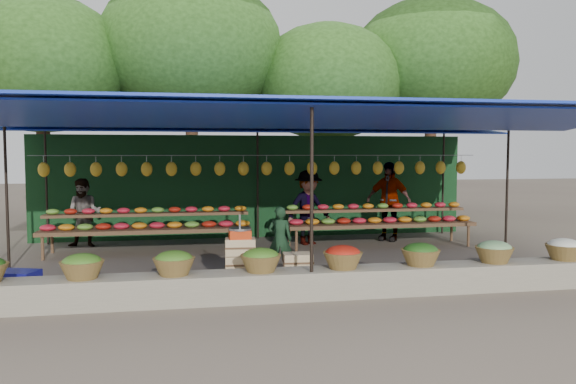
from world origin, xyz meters
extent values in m
plane|color=brown|center=(0.00, 0.00, 0.00)|extent=(60.00, 60.00, 0.00)
cube|color=gray|center=(0.00, -2.75, 0.20)|extent=(10.60, 0.55, 0.40)
cylinder|color=black|center=(0.00, -2.90, 1.40)|extent=(0.05, 0.05, 2.80)
cylinder|color=black|center=(-4.80, 0.00, 1.40)|extent=(0.05, 0.05, 2.80)
cylinder|color=black|center=(4.80, 0.00, 1.40)|extent=(0.05, 0.05, 2.80)
cylinder|color=black|center=(-4.80, 2.90, 1.40)|extent=(0.05, 0.05, 2.80)
cylinder|color=black|center=(0.00, 2.90, 1.40)|extent=(0.05, 0.05, 2.80)
cylinder|color=black|center=(4.80, 2.90, 1.40)|extent=(0.05, 0.05, 2.80)
cube|color=#1734B3|center=(0.00, 0.00, 2.80)|extent=(10.80, 6.60, 0.04)
cube|color=#1734B3|center=(0.00, -2.00, 2.62)|extent=(10.80, 2.19, 0.26)
cube|color=#1734B3|center=(0.00, 2.00, 2.62)|extent=(10.80, 2.19, 0.26)
cylinder|color=#9C9DA2|center=(0.00, 1.40, 2.02)|extent=(9.60, 0.01, 0.01)
ellipsoid|color=gold|center=(-4.50, 1.40, 1.74)|extent=(0.23, 0.17, 0.30)
ellipsoid|color=gold|center=(-4.00, 1.40, 1.74)|extent=(0.23, 0.17, 0.30)
ellipsoid|color=gold|center=(-3.50, 1.40, 1.74)|extent=(0.23, 0.17, 0.30)
ellipsoid|color=gold|center=(-3.00, 1.40, 1.74)|extent=(0.23, 0.17, 0.30)
ellipsoid|color=gold|center=(-2.50, 1.40, 1.74)|extent=(0.23, 0.17, 0.30)
ellipsoid|color=gold|center=(-2.00, 1.40, 1.74)|extent=(0.23, 0.17, 0.30)
ellipsoid|color=gold|center=(-1.50, 1.40, 1.74)|extent=(0.23, 0.17, 0.30)
ellipsoid|color=gold|center=(-1.00, 1.40, 1.74)|extent=(0.23, 0.17, 0.30)
ellipsoid|color=gold|center=(-0.50, 1.40, 1.74)|extent=(0.23, 0.17, 0.30)
ellipsoid|color=gold|center=(0.00, 1.40, 1.74)|extent=(0.23, 0.17, 0.30)
ellipsoid|color=gold|center=(0.50, 1.40, 1.74)|extent=(0.23, 0.17, 0.30)
ellipsoid|color=gold|center=(1.00, 1.40, 1.74)|extent=(0.23, 0.17, 0.30)
ellipsoid|color=gold|center=(1.50, 1.40, 1.74)|extent=(0.23, 0.17, 0.30)
ellipsoid|color=gold|center=(2.00, 1.40, 1.74)|extent=(0.23, 0.17, 0.30)
ellipsoid|color=gold|center=(2.50, 1.40, 1.74)|extent=(0.23, 0.17, 0.30)
ellipsoid|color=gold|center=(3.00, 1.40, 1.74)|extent=(0.23, 0.17, 0.30)
ellipsoid|color=gold|center=(3.50, 1.40, 1.74)|extent=(0.23, 0.17, 0.30)
ellipsoid|color=gold|center=(4.00, 1.40, 1.74)|extent=(0.23, 0.17, 0.30)
ellipsoid|color=gold|center=(4.50, 1.40, 1.74)|extent=(0.23, 0.17, 0.30)
ellipsoid|color=#40721E|center=(-3.10, -2.75, 0.62)|extent=(0.52, 0.52, 0.23)
ellipsoid|color=#40721E|center=(-1.90, -2.75, 0.62)|extent=(0.52, 0.52, 0.23)
ellipsoid|color=#40721E|center=(-0.70, -2.75, 0.62)|extent=(0.52, 0.52, 0.23)
ellipsoid|color=#A91C0E|center=(0.50, -2.75, 0.62)|extent=(0.52, 0.52, 0.23)
ellipsoid|color=#235115|center=(1.70, -2.75, 0.62)|extent=(0.52, 0.52, 0.23)
ellipsoid|color=#72A265|center=(2.90, -2.75, 0.62)|extent=(0.52, 0.52, 0.23)
ellipsoid|color=silver|center=(4.10, -2.75, 0.62)|extent=(0.52, 0.52, 0.23)
cube|color=#184420|center=(0.00, 3.15, 1.25)|extent=(10.60, 0.06, 2.50)
cylinder|color=#332312|center=(-5.50, 5.80, 1.98)|extent=(0.36, 0.36, 3.97)
ellipsoid|color=#1B380F|center=(-5.50, 5.80, 4.46)|extent=(4.77, 4.77, 3.69)
cylinder|color=#332312|center=(-1.50, 6.20, 2.24)|extent=(0.36, 0.36, 4.48)
ellipsoid|color=#1B380F|center=(-1.50, 6.20, 5.04)|extent=(5.39, 5.39, 4.17)
cylinder|color=#332312|center=(2.50, 5.90, 1.86)|extent=(0.36, 0.36, 3.71)
ellipsoid|color=#1B380F|center=(2.50, 5.90, 4.18)|extent=(4.47, 4.47, 3.45)
cylinder|color=#332312|center=(6.00, 6.30, 2.18)|extent=(0.36, 0.36, 4.35)
ellipsoid|color=#1B380F|center=(6.00, 6.30, 4.90)|extent=(5.24, 5.24, 4.05)
cube|color=#48371D|center=(-2.50, 1.30, 0.50)|extent=(4.20, 0.95, 0.08)
cube|color=#48371D|center=(-2.50, 1.60, 0.78)|extent=(4.20, 0.35, 0.06)
cylinder|color=#48371D|center=(-4.45, 0.90, 0.25)|extent=(0.06, 0.06, 0.50)
cylinder|color=#48371D|center=(-0.55, 0.90, 0.25)|extent=(0.06, 0.06, 0.50)
cylinder|color=#48371D|center=(-4.45, 1.70, 0.25)|extent=(0.06, 0.06, 0.50)
cylinder|color=#48371D|center=(-0.55, 1.70, 0.25)|extent=(0.06, 0.06, 0.50)
ellipsoid|color=red|center=(-4.40, 1.15, 0.60)|extent=(0.31, 0.26, 0.13)
ellipsoid|color=#5E982E|center=(-4.40, 1.60, 0.87)|extent=(0.26, 0.22, 0.12)
ellipsoid|color=orange|center=(-4.05, 1.15, 0.60)|extent=(0.31, 0.26, 0.13)
ellipsoid|color=#A91C0E|center=(-4.05, 1.60, 0.87)|extent=(0.26, 0.22, 0.12)
ellipsoid|color=#5E982E|center=(-3.70, 1.15, 0.60)|extent=(0.31, 0.26, 0.13)
ellipsoid|color=red|center=(-3.70, 1.60, 0.87)|extent=(0.26, 0.22, 0.12)
ellipsoid|color=#A91C0E|center=(-3.35, 1.15, 0.60)|extent=(0.31, 0.26, 0.13)
ellipsoid|color=orange|center=(-3.35, 1.60, 0.87)|extent=(0.26, 0.22, 0.12)
ellipsoid|color=red|center=(-3.00, 1.15, 0.60)|extent=(0.31, 0.26, 0.13)
ellipsoid|color=red|center=(-3.00, 1.60, 0.87)|extent=(0.26, 0.22, 0.12)
ellipsoid|color=orange|center=(-2.65, 1.15, 0.60)|extent=(0.31, 0.26, 0.13)
ellipsoid|color=orange|center=(-2.65, 1.60, 0.87)|extent=(0.26, 0.22, 0.12)
ellipsoid|color=red|center=(-2.30, 1.15, 0.60)|extent=(0.31, 0.26, 0.13)
ellipsoid|color=#5E982E|center=(-2.30, 1.60, 0.87)|extent=(0.26, 0.22, 0.12)
ellipsoid|color=orange|center=(-1.95, 1.15, 0.60)|extent=(0.31, 0.26, 0.13)
ellipsoid|color=#A91C0E|center=(-1.95, 1.60, 0.87)|extent=(0.26, 0.22, 0.12)
ellipsoid|color=#5E982E|center=(-1.60, 1.15, 0.60)|extent=(0.31, 0.26, 0.13)
ellipsoid|color=red|center=(-1.60, 1.60, 0.87)|extent=(0.26, 0.22, 0.12)
ellipsoid|color=#A91C0E|center=(-1.25, 1.15, 0.60)|extent=(0.31, 0.26, 0.13)
ellipsoid|color=orange|center=(-1.25, 1.60, 0.87)|extent=(0.26, 0.22, 0.12)
ellipsoid|color=red|center=(-0.90, 1.15, 0.60)|extent=(0.31, 0.26, 0.13)
ellipsoid|color=red|center=(-0.90, 1.60, 0.87)|extent=(0.26, 0.22, 0.12)
ellipsoid|color=orange|center=(-0.55, 1.15, 0.60)|extent=(0.31, 0.26, 0.13)
ellipsoid|color=orange|center=(-0.55, 1.60, 0.87)|extent=(0.26, 0.22, 0.12)
cube|color=#48371D|center=(2.50, 1.30, 0.50)|extent=(4.20, 0.95, 0.08)
cube|color=#48371D|center=(2.50, 1.60, 0.78)|extent=(4.20, 0.35, 0.06)
cylinder|color=#48371D|center=(0.55, 0.90, 0.25)|extent=(0.06, 0.06, 0.50)
cylinder|color=#48371D|center=(4.45, 0.90, 0.25)|extent=(0.06, 0.06, 0.50)
cylinder|color=#48371D|center=(0.55, 1.70, 0.25)|extent=(0.06, 0.06, 0.50)
cylinder|color=#48371D|center=(4.45, 1.70, 0.25)|extent=(0.06, 0.06, 0.50)
ellipsoid|color=red|center=(0.60, 1.15, 0.60)|extent=(0.31, 0.26, 0.13)
ellipsoid|color=#5E982E|center=(0.60, 1.60, 0.87)|extent=(0.26, 0.22, 0.12)
ellipsoid|color=orange|center=(0.95, 1.15, 0.60)|extent=(0.31, 0.26, 0.13)
ellipsoid|color=#A91C0E|center=(0.95, 1.60, 0.87)|extent=(0.26, 0.22, 0.12)
ellipsoid|color=#5E982E|center=(1.30, 1.15, 0.60)|extent=(0.31, 0.26, 0.13)
ellipsoid|color=red|center=(1.30, 1.60, 0.87)|extent=(0.26, 0.22, 0.12)
ellipsoid|color=#A91C0E|center=(1.65, 1.15, 0.60)|extent=(0.31, 0.26, 0.13)
ellipsoid|color=orange|center=(1.65, 1.60, 0.87)|extent=(0.26, 0.22, 0.12)
ellipsoid|color=red|center=(2.00, 1.15, 0.60)|extent=(0.31, 0.26, 0.13)
ellipsoid|color=red|center=(2.00, 1.60, 0.87)|extent=(0.26, 0.22, 0.12)
ellipsoid|color=orange|center=(2.35, 1.15, 0.60)|extent=(0.31, 0.26, 0.13)
ellipsoid|color=orange|center=(2.35, 1.60, 0.87)|extent=(0.26, 0.22, 0.12)
ellipsoid|color=red|center=(2.70, 1.15, 0.60)|extent=(0.31, 0.26, 0.13)
ellipsoid|color=#5E982E|center=(2.70, 1.60, 0.87)|extent=(0.26, 0.22, 0.12)
ellipsoid|color=orange|center=(3.05, 1.15, 0.60)|extent=(0.31, 0.26, 0.13)
ellipsoid|color=#A91C0E|center=(3.05, 1.60, 0.87)|extent=(0.26, 0.22, 0.12)
ellipsoid|color=#5E982E|center=(3.40, 1.15, 0.60)|extent=(0.31, 0.26, 0.13)
ellipsoid|color=red|center=(3.40, 1.60, 0.87)|extent=(0.26, 0.22, 0.12)
ellipsoid|color=#A91C0E|center=(3.75, 1.15, 0.60)|extent=(0.31, 0.26, 0.13)
ellipsoid|color=orange|center=(3.75, 1.60, 0.87)|extent=(0.26, 0.22, 0.12)
ellipsoid|color=red|center=(4.10, 1.15, 0.60)|extent=(0.31, 0.26, 0.13)
ellipsoid|color=red|center=(4.10, 1.60, 0.87)|extent=(0.26, 0.22, 0.12)
ellipsoid|color=orange|center=(4.45, 1.15, 0.60)|extent=(0.31, 0.26, 0.13)
ellipsoid|color=orange|center=(4.45, 1.60, 0.87)|extent=(0.26, 0.22, 0.12)
cube|color=tan|center=(-1.92, -2.03, 0.12)|extent=(0.48, 0.38, 0.25)
cube|color=tan|center=(-1.92, -2.03, 0.39)|extent=(0.48, 0.38, 0.25)
cube|color=tan|center=(-0.92, -2.03, 0.12)|extent=(0.48, 0.38, 0.25)
cube|color=tan|center=(-0.92, -2.03, 0.39)|extent=(0.48, 0.38, 0.25)
cube|color=tan|center=(-0.92, -2.03, 0.65)|extent=(0.48, 0.38, 0.25)
cube|color=tan|center=(-0.02, -2.03, 0.12)|extent=(0.48, 0.38, 0.25)
cube|color=tan|center=(-0.02, -2.03, 0.39)|extent=(0.48, 0.38, 0.25)
cube|color=red|center=(-0.92, -2.03, 0.84)|extent=(0.33, 0.28, 0.13)
cylinder|color=#9C9DA2|center=(-0.92, -2.03, 0.92)|extent=(0.35, 0.35, 0.03)
cylinder|color=#9C9DA2|center=(-0.92, -2.03, 1.02)|extent=(0.03, 0.03, 0.24)
imported|color=#17331D|center=(-0.12, -1.00, 0.57)|extent=(0.47, 0.36, 1.15)
imported|color=slate|center=(-3.91, 2.37, 0.76)|extent=(0.80, 0.65, 1.51)
imported|color=slate|center=(1.01, 1.81, 0.84)|extent=(1.23, 0.95, 1.68)
imported|color=slate|center=(3.00, 2.04, 0.93)|extent=(1.12, 1.07, 1.86)
cube|color=navy|center=(-4.19, -1.73, 0.17)|extent=(0.66, 0.56, 0.33)
camera|label=1|loc=(-1.75, -10.50, 2.07)|focal=35.00mm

